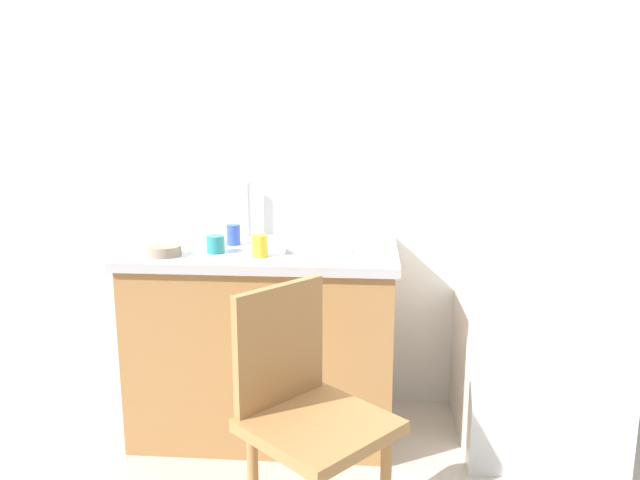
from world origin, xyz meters
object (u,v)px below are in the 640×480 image
(refrigerator, at_px, (541,282))
(chair, at_px, (306,411))
(cup_teal, at_px, (216,244))
(terracotta_bowl, at_px, (164,251))
(cup_yellow, at_px, (260,246))
(dish_tray, at_px, (320,243))
(cup_blue, at_px, (233,235))

(refrigerator, distance_m, chair, 1.23)
(chair, xyz_separation_m, cup_teal, (-0.45, 0.69, 0.38))
(terracotta_bowl, bearing_deg, cup_yellow, 1.78)
(chair, distance_m, dish_tray, 0.89)
(cup_blue, bearing_deg, chair, -64.34)
(chair, xyz_separation_m, cup_yellow, (-0.25, 0.64, 0.39))
(refrigerator, distance_m, cup_blue, 1.35)
(cup_blue, bearing_deg, cup_teal, -104.13)
(chair, relative_size, cup_teal, 11.68)
(terracotta_bowl, height_order, cup_teal, cup_teal)
(chair, relative_size, terracotta_bowl, 6.38)
(cup_teal, height_order, cup_blue, cup_blue)
(refrigerator, relative_size, chair, 1.63)
(dish_tray, bearing_deg, chair, -88.80)
(dish_tray, bearing_deg, terracotta_bowl, -164.49)
(refrigerator, bearing_deg, cup_yellow, -173.03)
(refrigerator, bearing_deg, terracotta_bowl, -174.33)
(chair, bearing_deg, dish_tray, 42.49)
(terracotta_bowl, height_order, cup_yellow, cup_yellow)
(chair, height_order, dish_tray, dish_tray)
(chair, bearing_deg, cup_blue, 66.94)
(refrigerator, xyz_separation_m, cup_yellow, (-1.18, -0.14, 0.17))
(refrigerator, height_order, cup_blue, refrigerator)
(dish_tray, bearing_deg, cup_teal, -165.90)
(terracotta_bowl, bearing_deg, refrigerator, 5.67)
(cup_blue, bearing_deg, refrigerator, -3.10)
(dish_tray, xyz_separation_m, cup_teal, (-0.43, -0.11, 0.01))
(cup_teal, bearing_deg, chair, -56.91)
(refrigerator, bearing_deg, chair, -139.75)
(terracotta_bowl, distance_m, cup_yellow, 0.40)
(cup_blue, bearing_deg, cup_yellow, -53.96)
(terracotta_bowl, xyz_separation_m, cup_teal, (0.20, 0.07, 0.02))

